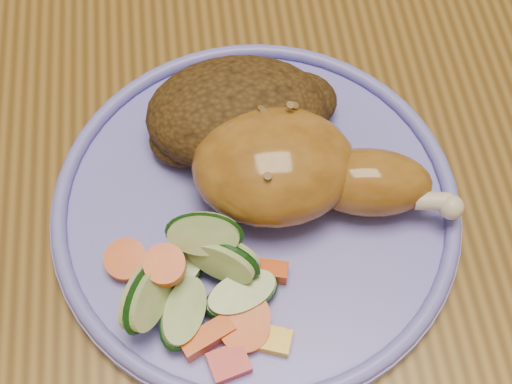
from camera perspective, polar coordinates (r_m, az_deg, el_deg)
ground at (r=1.22m, az=2.46°, el=-11.85°), size 4.00×4.00×0.00m
dining_table at (r=0.62m, az=4.77°, el=7.20°), size 0.90×1.40×0.75m
plate at (r=0.46m, az=-0.00°, el=-1.28°), size 0.26×0.26×0.01m
plate_rim at (r=0.45m, az=-0.00°, el=-0.62°), size 0.26×0.26×0.01m
chicken_leg at (r=0.44m, az=3.30°, el=1.79°), size 0.17×0.09×0.05m
rice_pilaf at (r=0.47m, az=-1.25°, el=6.32°), size 0.13×0.09×0.05m
vegetable_pile at (r=0.42m, az=-4.52°, el=-7.41°), size 0.11×0.10×0.05m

